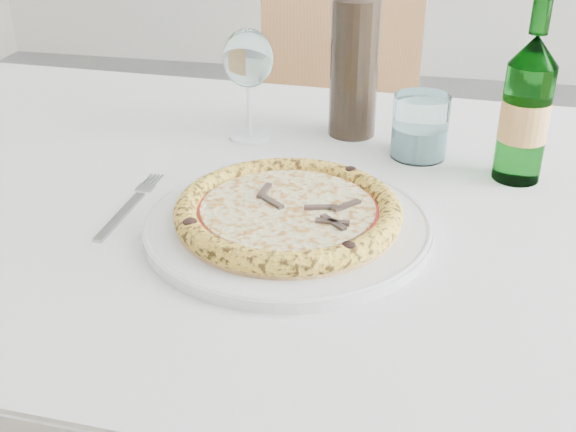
# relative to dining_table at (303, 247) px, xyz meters

# --- Properties ---
(dining_table) EXTENTS (1.60, 0.98, 0.76)m
(dining_table) POSITION_rel_dining_table_xyz_m (0.00, 0.00, 0.00)
(dining_table) COLOR olive
(dining_table) RESTS_ON floor
(chair_far) EXTENTS (0.44, 0.45, 0.93)m
(chair_far) POSITION_rel_dining_table_xyz_m (-0.06, 0.78, -0.14)
(chair_far) COLOR olive
(chair_far) RESTS_ON floor
(plate) EXTENTS (0.35, 0.35, 0.02)m
(plate) POSITION_rel_dining_table_xyz_m (0.00, -0.10, 0.09)
(plate) COLOR white
(plate) RESTS_ON dining_table
(pizza) EXTENTS (0.28, 0.28, 0.03)m
(pizza) POSITION_rel_dining_table_xyz_m (-0.00, -0.10, 0.11)
(pizza) COLOR tan
(pizza) RESTS_ON plate
(fork) EXTENTS (0.02, 0.19, 0.00)m
(fork) POSITION_rel_dining_table_xyz_m (-0.22, -0.08, 0.08)
(fork) COLOR gray
(fork) RESTS_ON dining_table
(wine_glass) EXTENTS (0.08, 0.08, 0.17)m
(wine_glass) POSITION_rel_dining_table_xyz_m (-0.12, 0.19, 0.21)
(wine_glass) COLOR white
(wine_glass) RESTS_ON dining_table
(tumbler) EXTENTS (0.08, 0.08, 0.09)m
(tumbler) POSITION_rel_dining_table_xyz_m (0.14, 0.17, 0.12)
(tumbler) COLOR white
(tumbler) RESTS_ON dining_table
(beer_bottle) EXTENTS (0.07, 0.07, 0.25)m
(beer_bottle) POSITION_rel_dining_table_xyz_m (0.28, 0.12, 0.18)
(beer_bottle) COLOR #3A8A41
(beer_bottle) RESTS_ON dining_table
(wine_bottle) EXTENTS (0.08, 0.08, 0.31)m
(wine_bottle) POSITION_rel_dining_table_xyz_m (0.03, 0.24, 0.21)
(wine_bottle) COLOR black
(wine_bottle) RESTS_ON dining_table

